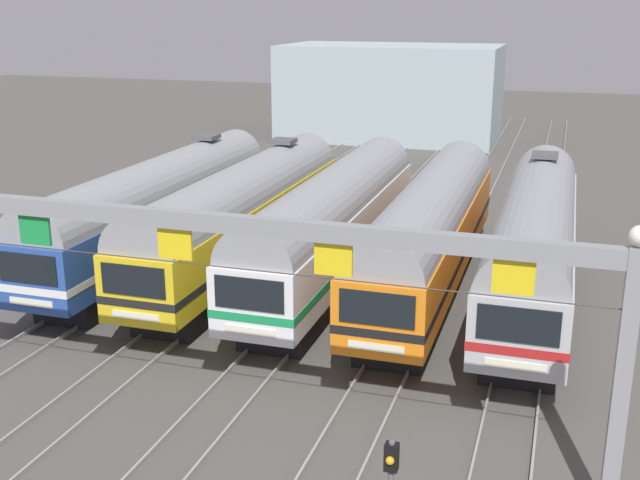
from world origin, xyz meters
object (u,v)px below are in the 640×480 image
object	(u,v)px
commuter_train_white	(333,220)
yard_signal_mast	(391,477)
commuter_train_yellow	(243,213)
commuter_train_stainless	(535,237)
commuter_train_blue	(159,206)
commuter_train_orange	(430,228)
catenary_gantry	(176,259)

from	to	relation	value
commuter_train_white	yard_signal_mast	world-z (taller)	commuter_train_white
commuter_train_yellow	commuter_train_stainless	world-z (taller)	same
commuter_train_stainless	commuter_train_blue	bearing A→B (deg)	180.00
commuter_train_white	commuter_train_blue	bearing A→B (deg)	179.97
commuter_train_blue	commuter_train_stainless	size ratio (longest dim) A/B	1.00
commuter_train_orange	yard_signal_mast	distance (m)	16.18
commuter_train_orange	commuter_train_stainless	distance (m)	4.02
commuter_train_white	commuter_train_stainless	bearing A→B (deg)	0.03
commuter_train_stainless	catenary_gantry	size ratio (longest dim) A/B	0.85
commuter_train_white	commuter_train_orange	size ratio (longest dim) A/B	1.00
commuter_train_stainless	catenary_gantry	distance (m)	15.91
commuter_train_orange	commuter_train_stainless	xyz separation A→B (m)	(4.02, 0.00, 0.00)
commuter_train_orange	commuter_train_white	bearing A→B (deg)	180.00
commuter_train_yellow	commuter_train_orange	size ratio (longest dim) A/B	1.00
commuter_train_stainless	yard_signal_mast	size ratio (longest dim) A/B	6.61
catenary_gantry	yard_signal_mast	bearing A→B (deg)	-22.91
commuter_train_white	commuter_train_orange	bearing A→B (deg)	0.00
commuter_train_stainless	commuter_train_yellow	bearing A→B (deg)	180.00
commuter_train_yellow	yard_signal_mast	world-z (taller)	commuter_train_yellow
commuter_train_yellow	yard_signal_mast	bearing A→B (deg)	-57.96
commuter_train_stainless	commuter_train_white	bearing A→B (deg)	-179.97
commuter_train_orange	catenary_gantry	world-z (taller)	catenary_gantry
commuter_train_white	catenary_gantry	bearing A→B (deg)	-90.00
commuter_train_orange	yard_signal_mast	size ratio (longest dim) A/B	6.61
catenary_gantry	yard_signal_mast	distance (m)	7.34
commuter_train_yellow	commuter_train_stainless	distance (m)	12.05
commuter_train_stainless	catenary_gantry	world-z (taller)	catenary_gantry
commuter_train_blue	commuter_train_yellow	size ratio (longest dim) A/B	1.00
commuter_train_orange	commuter_train_stainless	bearing A→B (deg)	0.06
commuter_train_blue	commuter_train_white	bearing A→B (deg)	-0.03
commuter_train_white	commuter_train_orange	world-z (taller)	same
commuter_train_yellow	yard_signal_mast	xyz separation A→B (m)	(10.04, -16.05, -0.77)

